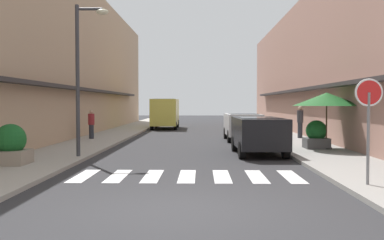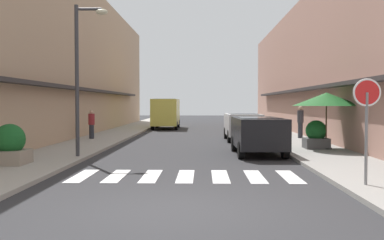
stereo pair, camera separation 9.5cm
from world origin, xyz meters
The scene contains 17 objects.
ground_plane centered at (0.00, 17.66, 0.00)m, with size 97.12×97.12×0.00m, color #2B2B2D.
sidewalk_left centered at (-5.05, 17.66, 0.06)m, with size 2.77×61.80×0.12m, color #9E998E.
sidewalk_right centered at (5.05, 17.66, 0.06)m, with size 2.77×61.80×0.12m, color gray.
building_row_left centered at (-8.94, 18.86, 4.69)m, with size 5.50×41.73×9.38m.
building_row_right centered at (8.94, 18.86, 4.19)m, with size 5.50×41.73×8.39m.
crosswalk centered at (0.00, 3.77, 0.01)m, with size 6.15×2.20×0.01m.
parked_car_near centered at (2.62, 8.91, 0.92)m, with size 1.90×3.95×1.47m.
parked_car_mid centered at (2.62, 15.57, 0.92)m, with size 1.87×4.03×1.47m.
delivery_van centered at (-2.47, 26.78, 1.41)m, with size 2.05×5.42×2.37m.
round_street_sign centered at (4.26, 2.02, 2.00)m, with size 0.65×0.07×2.46m.
street_lamp centered at (-3.82, 7.38, 3.40)m, with size 1.19×0.28×5.38m.
cafe_umbrella centered at (5.58, 10.09, 2.18)m, with size 2.78×2.78×2.34m.
planter_corner centered at (-5.54, 5.27, 0.70)m, with size 1.06×1.06×1.25m.
planter_midblock centered at (5.23, 10.35, 0.66)m, with size 0.97×0.97×1.18m.
planter_far centered at (4.97, 18.25, 0.58)m, with size 0.78×0.78×0.98m.
pedestrian_walking_near centered at (-5.51, 15.25, 0.92)m, with size 0.34×0.34×1.54m.
pedestrian_walking_far centered at (5.82, 15.98, 1.04)m, with size 0.34×0.34×1.74m.
Camera 1 is at (0.38, -8.24, 2.00)m, focal length 41.24 mm.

